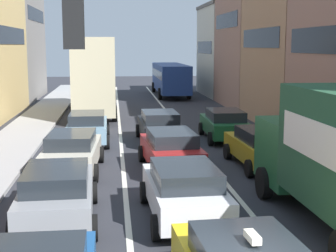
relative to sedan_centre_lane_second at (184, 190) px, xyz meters
The scene contains 14 objects.
sidewalk_left 15.21m from the sedan_centre_lane_second, 115.34° to the left, with size 2.60×64.00×0.14m, color #A1A1A1.
lane_stripe_left 13.84m from the sedan_centre_lane_second, 96.25° to the left, with size 0.16×60.00×0.01m, color silver.
lane_stripe_right 13.89m from the sedan_centre_lane_second, 82.14° to the left, with size 0.16×60.00×0.01m, color silver.
building_row_right 19.45m from the sedan_centre_lane_second, 57.95° to the left, with size 7.20×43.90×11.98m.
sedan_centre_lane_second is the anchor object (origin of this frame).
wagon_left_lane_second 3.32m from the sedan_centre_lane_second, behind, with size 2.18×4.36×1.49m.
hatchback_centre_lane_third 5.40m from the sedan_centre_lane_second, 87.19° to the left, with size 2.27×4.40×1.49m.
sedan_left_lane_third 6.33m from the sedan_centre_lane_second, 121.93° to the left, with size 2.22×4.38×1.49m.
coupe_centre_lane_fourth 10.87m from the sedan_centre_lane_second, 88.13° to the left, with size 2.14×4.34×1.49m.
sedan_left_lane_fourth 11.26m from the sedan_centre_lane_second, 105.82° to the left, with size 2.09×4.31×1.49m.
sedan_right_lane_behind_truck 6.59m from the sedan_centre_lane_second, 55.34° to the left, with size 2.20×4.37×1.49m.
wagon_right_lane_far 11.69m from the sedan_centre_lane_second, 72.13° to the left, with size 2.14×4.34×1.49m.
bus_mid_queue_primary 21.15m from the sedan_centre_lane_second, 98.61° to the left, with size 3.10×10.59×5.06m.
bus_far_queue_secondary 33.41m from the sedan_centre_lane_second, 84.12° to the left, with size 2.80×10.50×2.90m.
Camera 1 is at (-2.02, -6.48, 4.58)m, focal length 53.67 mm.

